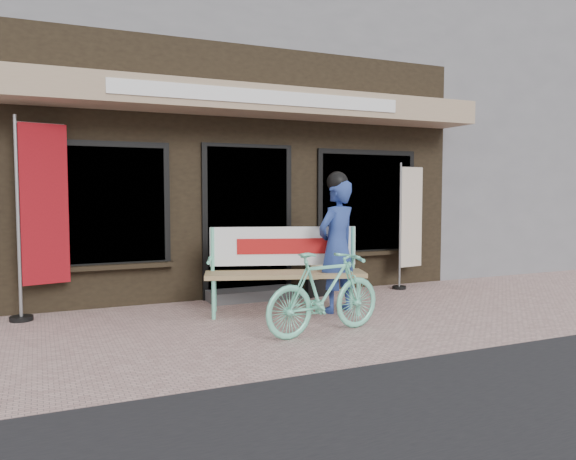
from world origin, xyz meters
name	(u,v)px	position (x,y,z in m)	size (l,w,h in m)	color
ground	(308,327)	(0.00, 0.00, 0.00)	(70.00, 70.00, 0.00)	#C29B94
storefront	(194,114)	(0.00, 4.96, 2.99)	(7.00, 6.77, 6.00)	black
neighbor_right_near	(508,142)	(8.50, 5.50, 2.80)	(10.00, 7.00, 5.60)	slate
bench	(284,263)	(0.07, 0.82, 0.63)	(2.04, 1.09, 1.07)	#75E4BC
person	(337,243)	(0.69, 0.58, 0.87)	(0.71, 0.59, 1.78)	navy
bicycle	(324,293)	(0.02, -0.35, 0.44)	(0.42, 1.48, 0.89)	#75E4BC
nobori_red	(40,215)	(-2.73, 1.70, 1.25)	(0.72, 0.32, 2.41)	gray
nobori_cream	(409,224)	(2.58, 1.65, 1.02)	(0.58, 0.25, 1.97)	gray
menu_stand	(319,266)	(0.94, 1.57, 0.44)	(0.44, 0.18, 0.86)	black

